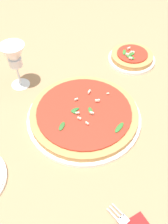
{
  "coord_description": "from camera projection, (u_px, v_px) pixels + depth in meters",
  "views": [
    {
      "loc": [
        -0.47,
        0.17,
        0.64
      ],
      "look_at": [
        0.04,
        -0.01,
        0.03
      ],
      "focal_mm": 42.0,
      "sensor_mm": 36.0,
      "label": 1
    }
  ],
  "objects": [
    {
      "name": "pizza_arugula_main",
      "position": [
        84.0,
        115.0,
        0.82
      ],
      "size": [
        0.36,
        0.36,
        0.05
      ],
      "color": "white",
      "rests_on": "ground_plane"
    },
    {
      "name": "wine_glass",
      "position": [
        14.0,
        58.0,
        0.85
      ],
      "size": [
        0.08,
        0.08,
        0.17
      ],
      "color": "white",
      "rests_on": "ground_plane"
    },
    {
      "name": "ground_plane",
      "position": [
        85.0,
        128.0,
        0.81
      ],
      "size": [
        6.0,
        6.0,
        0.0
      ],
      "primitive_type": "plane",
      "color": "#9E7A56"
    },
    {
      "name": "pizza_personal_side",
      "position": [
        132.0,
        57.0,
        1.02
      ],
      "size": [
        0.18,
        0.18,
        0.05
      ],
      "color": "white",
      "rests_on": "ground_plane"
    }
  ]
}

